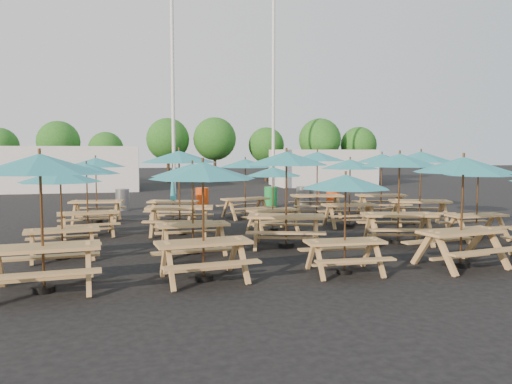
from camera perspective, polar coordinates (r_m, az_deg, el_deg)
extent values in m
plane|color=black|center=(15.93, 1.22, -4.38)|extent=(120.00, 120.00, 0.00)
cube|color=#AD7E4D|center=(9.70, -23.18, -5.87)|extent=(2.02, 0.94, 0.07)
cube|color=#AD7E4D|center=(9.07, -23.49, -8.65)|extent=(1.97, 0.46, 0.04)
cube|color=#AD7E4D|center=(10.46, -22.81, -6.86)|extent=(1.97, 0.46, 0.04)
cylinder|color=black|center=(9.86, -23.04, -10.16)|extent=(0.39, 0.39, 0.11)
cylinder|color=brown|center=(9.63, -23.27, -3.26)|extent=(0.05, 0.05, 2.50)
cone|color=teal|center=(9.55, -23.48, 3.01)|extent=(2.42, 2.42, 0.35)
cube|color=#AD7E4D|center=(12.50, -21.28, -4.07)|extent=(1.73, 0.88, 0.06)
cube|color=#AD7E4D|center=(11.94, -21.23, -5.77)|extent=(1.67, 0.47, 0.04)
cube|color=#AD7E4D|center=(13.14, -21.26, -4.83)|extent=(1.67, 0.47, 0.04)
cylinder|color=black|center=(12.61, -21.20, -6.93)|extent=(0.33, 0.33, 0.09)
cylinder|color=brown|center=(12.45, -21.34, -2.36)|extent=(0.04, 0.04, 2.12)
cone|color=teal|center=(12.38, -21.46, 1.75)|extent=(2.13, 2.13, 0.29)
cube|color=#AD7E4D|center=(15.51, -18.68, -2.27)|extent=(1.78, 0.92, 0.06)
cube|color=#AD7E4D|center=(14.93, -18.51, -3.60)|extent=(1.72, 0.50, 0.04)
cube|color=#AD7E4D|center=(16.16, -18.79, -2.98)|extent=(1.72, 0.50, 0.04)
cylinder|color=black|center=(15.60, -18.62, -4.65)|extent=(0.34, 0.34, 0.09)
cylinder|color=brown|center=(15.47, -18.72, -0.85)|extent=(0.04, 0.04, 2.17)
cone|color=teal|center=(15.41, -18.81, 2.54)|extent=(2.20, 2.20, 0.30)
cube|color=#AD7E4D|center=(18.39, -17.75, -1.05)|extent=(1.87, 0.90, 0.06)
cube|color=#AD7E4D|center=(17.78, -18.15, -2.20)|extent=(1.82, 0.46, 0.04)
cube|color=#AD7E4D|center=(19.07, -17.34, -1.72)|extent=(1.82, 0.46, 0.04)
cylinder|color=black|center=(18.47, -17.70, -3.19)|extent=(0.36, 0.36, 0.10)
cylinder|color=brown|center=(18.36, -17.79, 0.22)|extent=(0.04, 0.04, 2.30)
cone|color=teal|center=(18.31, -17.86, 3.26)|extent=(2.26, 2.26, 0.32)
cube|color=#AD7E4D|center=(9.78, -6.03, -5.75)|extent=(1.90, 0.94, 0.06)
cube|color=#AD7E4D|center=(9.20, -4.96, -8.28)|extent=(1.84, 0.49, 0.04)
cube|color=#AD7E4D|center=(10.47, -6.94, -6.70)|extent=(1.84, 0.49, 0.04)
cylinder|color=black|center=(9.93, -5.99, -9.73)|extent=(0.36, 0.36, 0.10)
cylinder|color=brown|center=(9.71, -6.05, -3.34)|extent=(0.04, 0.04, 2.33)
cone|color=teal|center=(9.62, -6.10, 2.47)|extent=(2.32, 2.32, 0.32)
cube|color=#AD7E4D|center=(12.35, -7.22, -3.71)|extent=(1.79, 0.79, 0.06)
cube|color=#AD7E4D|center=(11.77, -6.69, -5.51)|extent=(1.76, 0.35, 0.04)
cube|color=#AD7E4D|center=(13.02, -7.68, -4.53)|extent=(1.76, 0.35, 0.04)
cylinder|color=black|center=(12.47, -7.19, -6.76)|extent=(0.35, 0.35, 0.10)
cylinder|color=brown|center=(12.30, -7.24, -1.87)|extent=(0.04, 0.04, 2.24)
cone|color=teal|center=(12.23, -7.29, 2.52)|extent=(2.11, 2.11, 0.31)
cube|color=#AD7E4D|center=(15.18, -8.72, -1.77)|extent=(2.10, 1.10, 0.07)
cube|color=#AD7E4D|center=(14.50, -8.97, -3.35)|extent=(2.01, 0.61, 0.04)
cube|color=#AD7E4D|center=(15.94, -8.47, -2.62)|extent=(2.01, 0.61, 0.04)
cylinder|color=black|center=(15.28, -8.69, -4.61)|extent=(0.40, 0.40, 0.11)
cylinder|color=brown|center=(15.14, -8.75, -0.06)|extent=(0.05, 0.05, 2.55)
cone|color=teal|center=(15.08, -8.80, 4.02)|extent=(2.61, 2.61, 0.35)
cube|color=#AD7E4D|center=(18.01, -9.45, -1.09)|extent=(1.86, 1.17, 0.06)
cube|color=#AD7E4D|center=(17.43, -9.95, -2.22)|extent=(1.73, 0.76, 0.04)
cube|color=#AD7E4D|center=(18.66, -8.97, -1.75)|extent=(1.73, 0.76, 0.04)
cylinder|color=black|center=(18.09, -9.43, -3.19)|extent=(0.35, 0.35, 0.10)
cylinder|color=brown|center=(17.98, -9.47, 0.17)|extent=(0.04, 0.04, 2.22)
cone|color=teal|center=(17.95, -9.49, 1.40)|extent=(0.21, 0.21, 1.45)
cube|color=#AD7E4D|center=(10.45, 10.11, -5.60)|extent=(1.64, 0.69, 0.05)
cube|color=#AD7E4D|center=(9.96, 11.31, -7.66)|extent=(1.62, 0.28, 0.04)
cube|color=#AD7E4D|center=(11.04, 8.98, -6.40)|extent=(1.62, 0.28, 0.04)
cylinder|color=black|center=(10.57, 10.06, -8.91)|extent=(0.32, 0.32, 0.09)
cylinder|color=brown|center=(10.39, 10.13, -3.61)|extent=(0.04, 0.04, 2.06)
cone|color=teal|center=(10.30, 10.21, 1.19)|extent=(1.90, 1.90, 0.29)
cube|color=#AD7E4D|center=(13.08, 3.46, -2.79)|extent=(2.12, 1.32, 0.07)
cube|color=#AD7E4D|center=(12.41, 3.42, -4.69)|extent=(1.97, 0.84, 0.04)
cube|color=#AD7E4D|center=(13.84, 3.49, -3.70)|extent=(1.97, 0.84, 0.04)
cylinder|color=black|center=(13.20, 3.45, -6.06)|extent=(0.40, 0.40, 0.11)
cylinder|color=brown|center=(13.03, 3.47, -0.82)|extent=(0.05, 0.05, 2.53)
cone|color=teal|center=(12.97, 3.50, 3.88)|extent=(2.80, 2.80, 0.35)
cube|color=#AD7E4D|center=(15.73, 1.94, -2.09)|extent=(1.69, 0.97, 0.05)
cube|color=#AD7E4D|center=(15.25, 2.97, -3.28)|extent=(1.60, 0.58, 0.04)
cube|color=#AD7E4D|center=(16.27, 0.96, -2.77)|extent=(1.60, 0.58, 0.04)
cylinder|color=black|center=(15.81, 1.93, -4.29)|extent=(0.32, 0.32, 0.09)
cylinder|color=brown|center=(15.69, 1.94, -0.78)|extent=(0.04, 0.04, 2.04)
cone|color=teal|center=(15.63, 1.95, 2.36)|extent=(2.17, 2.17, 0.28)
cube|color=#AD7E4D|center=(18.72, -1.22, -0.79)|extent=(1.87, 1.12, 0.06)
cube|color=#AD7E4D|center=(18.18, -0.30, -1.85)|extent=(1.75, 0.69, 0.04)
cube|color=#AD7E4D|center=(19.32, -2.09, -1.46)|extent=(1.75, 0.69, 0.04)
cylinder|color=black|center=(18.80, -1.22, -2.83)|extent=(0.35, 0.35, 0.10)
cylinder|color=brown|center=(18.69, -1.23, 0.42)|extent=(0.04, 0.04, 2.24)
cone|color=teal|center=(18.64, -1.23, 3.32)|extent=(2.43, 2.43, 0.31)
cube|color=#AD7E4D|center=(11.71, 22.40, -4.21)|extent=(1.99, 1.04, 0.06)
cube|color=#AD7E4D|center=(11.29, 24.85, -6.18)|extent=(1.91, 0.57, 0.04)
cube|color=#AD7E4D|center=(12.25, 20.06, -5.20)|extent=(1.91, 0.57, 0.04)
cylinder|color=black|center=(11.84, 22.29, -7.67)|extent=(0.38, 0.38, 0.11)
cylinder|color=brown|center=(11.66, 22.47, -2.11)|extent=(0.05, 0.05, 2.42)
cone|color=teal|center=(11.59, 22.63, 2.90)|extent=(2.47, 2.47, 0.34)
cube|color=#AD7E4D|center=(14.10, 15.96, -2.50)|extent=(2.05, 1.17, 0.06)
cube|color=#AD7E4D|center=(13.47, 16.75, -4.19)|extent=(1.94, 0.70, 0.04)
cube|color=#AD7E4D|center=(14.82, 15.18, -3.35)|extent=(1.94, 0.70, 0.04)
cylinder|color=black|center=(14.21, 15.89, -5.46)|extent=(0.39, 0.39, 0.11)
cylinder|color=brown|center=(14.05, 16.00, -0.71)|extent=(0.05, 0.05, 2.47)
cone|color=teal|center=(13.99, 16.09, 3.54)|extent=(2.63, 2.63, 0.34)
cube|color=#AD7E4D|center=(16.88, 10.64, -1.45)|extent=(1.81, 0.79, 0.06)
cube|color=#AD7E4D|center=(16.31, 11.41, -2.69)|extent=(1.79, 0.35, 0.04)
cube|color=#AD7E4D|center=(17.52, 9.89, -2.15)|extent=(1.79, 0.35, 0.04)
cylinder|color=black|center=(16.97, 10.60, -3.73)|extent=(0.35, 0.35, 0.10)
cylinder|color=brown|center=(16.85, 10.66, -0.08)|extent=(0.04, 0.04, 2.27)
cone|color=teal|center=(16.79, 10.71, 3.17)|extent=(2.13, 2.13, 0.32)
cube|color=#AD7E4D|center=(19.23, 6.98, -0.42)|extent=(2.06, 1.06, 0.07)
cube|color=#AD7E4D|center=(18.56, 7.40, -1.59)|extent=(1.98, 0.57, 0.04)
cube|color=#AD7E4D|center=(19.96, 6.57, -1.14)|extent=(1.98, 0.57, 0.04)
cylinder|color=black|center=(19.31, 6.96, -2.64)|extent=(0.39, 0.39, 0.11)
cylinder|color=brown|center=(19.19, 6.99, 0.91)|extent=(0.05, 0.05, 2.51)
cone|color=teal|center=(19.15, 7.03, 4.07)|extent=(2.54, 2.54, 0.35)
cube|color=#AD7E4D|center=(15.54, 23.91, -2.45)|extent=(1.70, 0.71, 0.06)
cube|color=#AD7E4D|center=(15.11, 25.34, -3.73)|extent=(1.69, 0.29, 0.04)
cube|color=#AD7E4D|center=(16.06, 22.50, -3.16)|extent=(1.69, 0.29, 0.04)
cylinder|color=black|center=(15.63, 23.83, -4.79)|extent=(0.34, 0.34, 0.09)
cylinder|color=brown|center=(15.50, 23.96, -1.05)|extent=(0.04, 0.04, 2.14)
cone|color=teal|center=(15.44, 24.07, 2.29)|extent=(1.96, 1.96, 0.30)
cube|color=#AD7E4D|center=(17.84, 18.21, -1.01)|extent=(2.11, 1.33, 0.07)
cube|color=#AD7E4D|center=(17.18, 18.75, -2.31)|extent=(1.96, 0.86, 0.04)
cube|color=#AD7E4D|center=(18.58, 17.67, -1.76)|extent=(1.96, 0.86, 0.04)
cylinder|color=black|center=(17.93, 18.15, -3.42)|extent=(0.39, 0.39, 0.11)
cylinder|color=brown|center=(17.81, 18.25, 0.43)|extent=(0.05, 0.05, 2.52)
cone|color=teal|center=(17.76, 18.34, 3.85)|extent=(2.81, 2.81, 0.35)
cube|color=#AD7E4D|center=(20.18, 14.11, -0.36)|extent=(1.98, 0.99, 0.06)
cube|color=#AD7E4D|center=(19.55, 14.77, -1.44)|extent=(1.92, 0.52, 0.04)
cube|color=#AD7E4D|center=(20.86, 13.47, -1.03)|extent=(1.92, 0.52, 0.04)
cylinder|color=black|center=(20.25, 14.07, -2.41)|extent=(0.38, 0.38, 0.11)
cylinder|color=brown|center=(20.14, 14.14, 0.86)|extent=(0.05, 0.05, 2.42)
cone|color=teal|center=(20.10, 14.20, 3.77)|extent=(2.42, 2.42, 0.34)
cylinder|color=gray|center=(21.85, -15.02, -0.85)|extent=(0.57, 0.57, 0.92)
cylinder|color=#E23F0D|center=(21.87, -6.18, -0.71)|extent=(0.57, 0.57, 0.92)
cylinder|color=#188738|center=(22.30, 1.69, -0.58)|extent=(0.57, 0.57, 0.92)
cylinder|color=gray|center=(22.62, 5.36, -0.52)|extent=(0.57, 0.57, 0.92)
cylinder|color=gray|center=(23.11, 6.60, -0.42)|extent=(0.57, 0.57, 0.92)
cylinder|color=#E23F0D|center=(23.33, 8.75, -0.40)|extent=(0.57, 0.57, 0.92)
cylinder|color=silver|center=(29.51, -9.48, 11.44)|extent=(0.20, 0.20, 12.00)
cylinder|color=silver|center=(32.53, 2.00, 10.87)|extent=(0.20, 0.20, 12.00)
cube|color=silver|center=(33.52, -20.11, 2.53)|extent=(8.00, 4.00, 2.80)
cube|color=silver|center=(36.60, 7.58, 2.79)|extent=(7.00, 4.00, 2.60)
cylinder|color=#382314|center=(41.79, -27.16, 2.08)|extent=(0.24, 0.24, 1.92)
sphere|color=#1E5919|center=(41.76, -27.26, 4.65)|extent=(2.80, 2.80, 2.80)
cylinder|color=#382314|center=(39.61, -21.56, 2.31)|extent=(0.24, 0.24, 2.14)
sphere|color=#1E5919|center=(39.59, -21.65, 5.33)|extent=(3.11, 3.11, 3.11)
cylinder|color=#382314|center=(39.01, -16.72, 2.15)|extent=(0.24, 0.24, 1.78)
sphere|color=#1E5919|center=(38.98, -16.78, 4.71)|extent=(2.59, 2.59, 2.59)
cylinder|color=#382314|center=(40.04, -9.99, 2.71)|extent=(0.24, 0.24, 2.31)
sphere|color=#1E5919|center=(40.03, -10.04, 5.95)|extent=(3.36, 3.36, 3.36)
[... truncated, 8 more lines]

